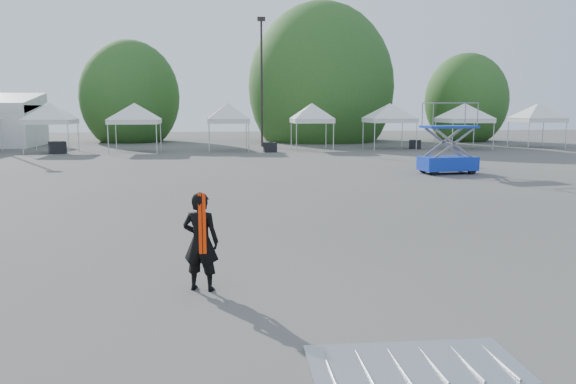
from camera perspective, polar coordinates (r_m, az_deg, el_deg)
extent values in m
plane|color=#474442|center=(12.17, -3.42, -5.81)|extent=(120.00, 120.00, 0.00)
cylinder|color=black|center=(43.96, -2.69, 10.83)|extent=(0.16, 0.16, 9.50)
cube|color=black|center=(44.43, -2.74, 17.15)|extent=(0.60, 0.25, 0.30)
cylinder|color=#382314|center=(52.29, -15.62, 6.20)|extent=(0.36, 0.36, 2.27)
ellipsoid|color=#29551C|center=(52.26, -15.75, 9.27)|extent=(4.16, 4.16, 4.78)
cylinder|color=#382314|center=(51.73, 3.33, 6.77)|extent=(0.36, 0.36, 2.80)
ellipsoid|color=#29551C|center=(51.74, 3.36, 10.59)|extent=(5.12, 5.12, 5.89)
cylinder|color=#382314|center=(53.89, 17.52, 6.09)|extent=(0.36, 0.36, 2.10)
ellipsoid|color=#29551C|center=(53.86, 17.65, 8.84)|extent=(3.84, 3.84, 4.42)
cylinder|color=silver|center=(44.54, -27.08, 5.05)|extent=(0.06, 0.06, 2.00)
cylinder|color=silver|center=(40.12, -25.37, 4.87)|extent=(0.06, 0.06, 2.00)
cylinder|color=silver|center=(39.35, -21.42, 5.05)|extent=(0.06, 0.06, 2.00)
cylinder|color=silver|center=(42.82, -24.23, 5.12)|extent=(0.06, 0.06, 2.00)
cylinder|color=silver|center=(42.11, -20.52, 5.29)|extent=(0.06, 0.06, 2.00)
cube|color=silver|center=(41.04, -22.97, 6.59)|extent=(3.03, 3.03, 0.30)
pyramid|color=silver|center=(41.03, -23.08, 8.34)|extent=(4.29, 4.29, 1.10)
cylinder|color=silver|center=(38.36, -17.81, 5.15)|extent=(0.06, 0.06, 2.00)
cylinder|color=silver|center=(37.95, -13.21, 5.30)|extent=(0.06, 0.06, 2.00)
cylinder|color=silver|center=(41.40, -17.07, 5.41)|extent=(0.06, 0.06, 2.00)
cylinder|color=silver|center=(41.01, -12.80, 5.54)|extent=(0.06, 0.06, 2.00)
cube|color=silver|center=(39.61, -15.28, 6.92)|extent=(3.28, 3.28, 0.30)
pyramid|color=silver|center=(39.60, -15.36, 8.73)|extent=(4.64, 4.64, 1.10)
cylinder|color=silver|center=(38.47, -8.02, 5.49)|extent=(0.06, 0.06, 2.00)
cylinder|color=silver|center=(38.55, -4.01, 5.55)|extent=(0.06, 0.06, 2.00)
cylinder|color=silver|center=(41.15, -8.00, 5.68)|extent=(0.06, 0.06, 2.00)
cylinder|color=silver|center=(41.22, -4.26, 5.75)|extent=(0.06, 0.06, 2.00)
cube|color=silver|center=(39.78, -6.10, 7.18)|extent=(2.88, 2.88, 0.30)
pyramid|color=silver|center=(39.77, -6.13, 8.98)|extent=(4.08, 4.08, 1.10)
cylinder|color=silver|center=(38.91, 0.87, 5.60)|extent=(0.06, 0.06, 2.00)
cylinder|color=silver|center=(39.38, 4.64, 5.61)|extent=(0.06, 0.06, 2.00)
cylinder|color=silver|center=(41.49, 0.33, 5.79)|extent=(0.06, 0.06, 2.00)
cylinder|color=silver|center=(41.94, 3.88, 5.80)|extent=(0.06, 0.06, 2.00)
cube|color=silver|center=(40.37, 2.44, 7.24)|extent=(2.81, 2.81, 0.30)
pyramid|color=silver|center=(40.36, 2.45, 9.01)|extent=(3.97, 3.97, 1.10)
cylinder|color=silver|center=(40.41, 8.79, 5.61)|extent=(0.06, 0.06, 2.00)
cylinder|color=silver|center=(41.40, 12.93, 5.57)|extent=(0.06, 0.06, 2.00)
cylinder|color=silver|center=(43.39, 7.63, 5.84)|extent=(0.06, 0.06, 2.00)
cylinder|color=silver|center=(44.31, 11.52, 5.80)|extent=(0.06, 0.06, 2.00)
cube|color=silver|center=(42.31, 10.26, 7.17)|extent=(3.30, 3.30, 0.30)
pyramid|color=silver|center=(42.30, 10.30, 8.86)|extent=(4.67, 4.67, 1.10)
cylinder|color=silver|center=(41.36, 16.36, 5.44)|extent=(0.06, 0.06, 2.00)
cylinder|color=silver|center=(42.71, 20.15, 5.35)|extent=(0.06, 0.06, 2.00)
cylinder|color=silver|center=(44.19, 14.74, 5.68)|extent=(0.06, 0.06, 2.00)
cylinder|color=silver|center=(45.45, 18.35, 5.60)|extent=(0.06, 0.06, 2.00)
cube|color=silver|center=(43.36, 17.46, 6.95)|extent=(3.28, 3.28, 0.30)
pyramid|color=silver|center=(43.35, 17.54, 8.60)|extent=(4.63, 4.63, 1.10)
cylinder|color=silver|center=(44.67, 23.27, 5.29)|extent=(0.06, 0.06, 2.00)
cylinder|color=silver|center=(46.24, 26.40, 5.19)|extent=(0.06, 0.06, 2.00)
cylinder|color=silver|center=(47.20, 21.45, 5.54)|extent=(0.06, 0.06, 2.00)
cylinder|color=silver|center=(48.69, 24.47, 5.44)|extent=(0.06, 0.06, 2.00)
cube|color=silver|center=(46.64, 23.98, 6.69)|extent=(3.13, 3.13, 0.30)
pyramid|color=silver|center=(46.64, 24.07, 8.22)|extent=(4.42, 4.42, 1.10)
imported|color=black|center=(9.41, -8.85, -5.00)|extent=(0.70, 0.57, 1.66)
cube|color=#FF3005|center=(9.18, -8.92, -3.22)|extent=(0.13, 0.02, 1.00)
cube|color=#0C2FA2|center=(26.92, 15.91, 2.82)|extent=(2.63, 1.50, 0.63)
cube|color=#0C2FA2|center=(26.82, 16.06, 6.38)|extent=(2.52, 1.44, 0.10)
cylinder|color=black|center=(26.04, 14.63, 2.06)|extent=(0.39, 0.19, 0.38)
cylinder|color=black|center=(26.98, 18.18, 2.12)|extent=(0.39, 0.19, 0.38)
cylinder|color=black|center=(26.97, 13.59, 2.31)|extent=(0.39, 0.19, 0.38)
cylinder|color=black|center=(27.87, 17.06, 2.37)|extent=(0.39, 0.19, 0.38)
cube|color=#9D9FA4|center=(7.05, 12.71, -16.80)|extent=(2.52, 1.33, 0.06)
cube|color=black|center=(40.16, -22.37, 4.20)|extent=(1.26, 1.14, 0.80)
cube|color=black|center=(38.43, -1.83, 4.56)|extent=(0.91, 0.74, 0.66)
cube|color=black|center=(42.59, 12.79, 4.73)|extent=(1.02, 0.93, 0.64)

